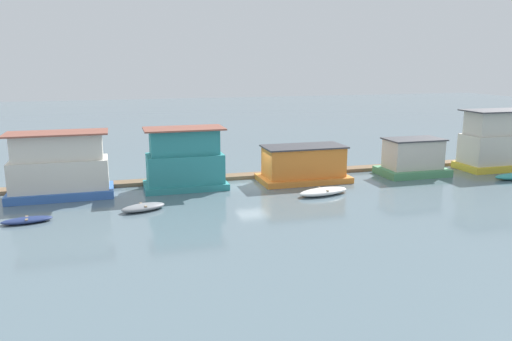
% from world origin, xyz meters
% --- Properties ---
extents(ground_plane, '(200.00, 200.00, 0.00)m').
position_xyz_m(ground_plane, '(0.00, 0.00, 0.00)').
color(ground_plane, slate).
extents(dock_walkway, '(59.60, 1.41, 0.30)m').
position_xyz_m(dock_walkway, '(0.00, 2.65, 0.15)').
color(dock_walkway, brown).
rests_on(dock_walkway, ground_plane).
extents(houseboat_blue, '(7.43, 3.47, 4.84)m').
position_xyz_m(houseboat_blue, '(-14.65, 0.31, 2.18)').
color(houseboat_blue, '#3866B7').
rests_on(houseboat_blue, ground_plane).
extents(houseboat_teal, '(6.45, 3.49, 4.83)m').
position_xyz_m(houseboat_teal, '(-5.42, 0.39, 2.18)').
color(houseboat_teal, teal).
rests_on(houseboat_teal, ground_plane).
extents(houseboat_orange, '(7.46, 3.97, 3.00)m').
position_xyz_m(houseboat_orange, '(4.45, 0.08, 1.42)').
color(houseboat_orange, orange).
rests_on(houseboat_orange, ground_plane).
extents(houseboat_green, '(5.82, 3.71, 3.25)m').
position_xyz_m(houseboat_green, '(14.60, -0.34, 1.47)').
color(houseboat_green, '#4C9360').
rests_on(houseboat_green, ground_plane).
extents(houseboat_yellow, '(7.03, 3.61, 5.52)m').
position_xyz_m(houseboat_yellow, '(23.57, -0.28, 2.54)').
color(houseboat_yellow, gold).
rests_on(houseboat_yellow, ground_plane).
extents(dinghy_navy, '(3.12, 1.46, 0.35)m').
position_xyz_m(dinghy_navy, '(-16.19, -5.64, 0.18)').
color(dinghy_navy, navy).
rests_on(dinghy_navy, ground_plane).
extents(dinghy_grey, '(3.27, 2.15, 0.46)m').
position_xyz_m(dinghy_grey, '(-9.04, -4.94, 0.23)').
color(dinghy_grey, gray).
rests_on(dinghy_grey, ground_plane).
extents(dinghy_white, '(4.32, 2.23, 0.53)m').
position_xyz_m(dinghy_white, '(4.27, -4.54, 0.26)').
color(dinghy_white, white).
rests_on(dinghy_white, ground_plane).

